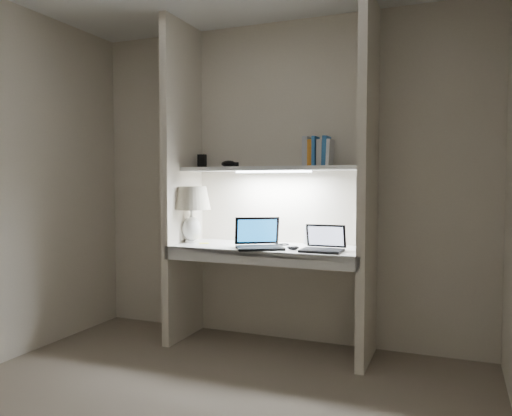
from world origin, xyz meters
The scene contains 17 objects.
back_wall centered at (0.00, 1.50, 1.25)m, with size 3.20×0.01×2.50m, color beige.
alcove_panel_left centered at (-0.73, 1.23, 1.25)m, with size 0.06×0.55×2.50m, color beige.
alcove_panel_right centered at (0.73, 1.23, 1.25)m, with size 0.06×0.55×2.50m, color beige.
desk centered at (0.00, 1.23, 0.75)m, with size 1.40×0.55×0.04m, color white.
desk_apron centered at (0.00, 0.96, 0.72)m, with size 1.46×0.03×0.10m, color silver.
shelf centered at (0.00, 1.32, 1.35)m, with size 1.40×0.36×0.03m, color silver.
strip_light centered at (0.00, 1.32, 1.33)m, with size 0.60×0.04×0.01m, color white.
table_lamp centered at (-0.64, 1.21, 1.07)m, with size 0.30×0.30×0.45m.
laptop_main centered at (-0.03, 1.10, 0.82)m, with size 0.42×0.41×0.22m.
laptop_netbook centered at (0.44, 1.12, 0.81)m, with size 0.28×0.25×0.18m.
speaker centered at (0.27, 1.45, 0.84)m, with size 0.10×0.07×0.14m, color silver.
mouse centered at (0.23, 1.11, 0.79)m, with size 0.09×0.05×0.03m, color black.
cable_coil centered at (0.08, 1.33, 0.78)m, with size 0.09×0.09×0.01m, color black.
sticky_note centered at (-0.53, 1.21, 0.77)m, with size 0.07×0.07×0.00m, color #F8FF35.
book_row centered at (0.34, 1.34, 1.47)m, with size 0.21×0.14×0.22m.
shelf_box centered at (-0.64, 1.39, 1.42)m, with size 0.06×0.05×0.11m, color black.
shelf_gadget centered at (-0.38, 1.34, 1.39)m, with size 0.12×0.09×0.05m, color black.
Camera 1 is at (1.29, -2.24, 1.25)m, focal length 35.00 mm.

